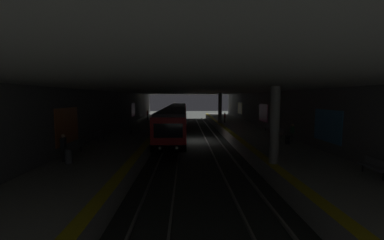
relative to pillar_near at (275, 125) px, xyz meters
The scene contains 24 objects.
ground_plane 14.53m from the pillar_near, 17.91° to the left, with size 120.00×120.00×0.00m, color #2D302D.
track_left 14.01m from the pillar_near, ahead, with size 60.00×1.53×0.16m.
track_right 15.31m from the pillar_near, 25.96° to the left, with size 60.00×1.53×0.16m.
platform_left 13.92m from the pillar_near, ahead, with size 60.00×5.30×1.06m.
platform_right 17.54m from the pillar_near, 39.00° to the left, with size 60.00×5.30×1.06m.
wall_left 14.42m from the pillar_near, 20.71° to the right, with size 60.00×0.56×5.60m.
wall_right 19.27m from the pillar_near, 45.74° to the left, with size 60.00×0.56×5.60m.
ceiling_slab 14.36m from the pillar_near, 17.91° to the left, with size 60.00×19.40×0.40m.
pillar_near is the anchor object (origin of this frame).
pillar_far 22.76m from the pillar_near, ahead, with size 0.56×0.56×4.55m.
metro_train 23.25m from the pillar_near, 16.39° to the left, with size 35.50×2.83×3.49m.
bench_left_near 5.16m from the pillar_near, 120.41° to the right, with size 1.70×0.47×0.86m.
bench_left_mid 10.91m from the pillar_near, 22.86° to the right, with size 1.70×0.47×0.86m.
bench_left_far 14.05m from the pillar_near, 17.47° to the right, with size 1.70×0.47×0.86m.
bench_right_near 13.31m from the pillar_near, 77.50° to the left, with size 1.70×0.47×0.86m.
bench_right_mid 15.13m from the pillar_near, 59.04° to the left, with size 1.70×0.47×0.86m.
bench_right_far 32.11m from the pillar_near, 23.69° to the left, with size 1.70×0.47×0.86m.
person_waiting_near 30.46m from the pillar_near, 22.75° to the left, with size 0.60×0.23×1.69m.
person_walking_mid 23.23m from the pillar_near, ahead, with size 0.60×0.22×1.56m.
person_standing_far 12.74m from the pillar_near, 86.67° to the left, with size 0.60×0.23×1.70m.
person_boarding 8.13m from the pillar_near, 30.95° to the right, with size 0.60×0.22×1.60m.
suitcase_rolling 7.07m from the pillar_near, 29.25° to the right, with size 0.34×0.26×1.02m.
backpack_on_floor 16.33m from the pillar_near, 42.83° to the left, with size 0.30×0.20×0.40m.
trash_bin 12.29m from the pillar_near, 88.54° to the left, with size 0.44×0.44×0.85m.
Camera 1 is at (-27.61, 0.88, 4.97)m, focal length 22.97 mm.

